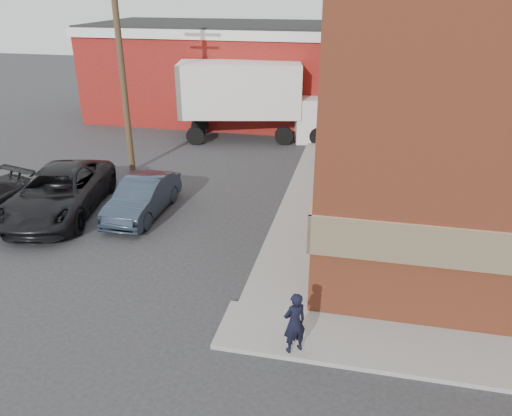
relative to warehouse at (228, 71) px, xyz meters
The scene contains 8 objects.
ground 21.07m from the warehouse, 73.30° to the right, with size 90.00×90.00×0.00m, color #28282B.
sidewalk_west 13.12m from the warehouse, 59.04° to the right, with size 1.80×18.00×0.12m, color gray.
warehouse is the anchor object (origin of this frame).
utility_pole 11.27m from the warehouse, 97.77° to the right, with size 2.00×0.26×9.00m.
man 22.86m from the warehouse, 71.08° to the right, with size 0.55×0.36×1.50m, color black.
sedan 15.40m from the warehouse, 86.48° to the right, with size 1.44×4.13×1.36m, color #293445.
suv_a 16.03m from the warehouse, 97.40° to the right, with size 2.71×5.88×1.64m, color black.
box_truck 5.59m from the warehouse, 60.14° to the right, with size 8.51×4.08×4.04m.
Camera 1 is at (2.49, -10.49, 7.66)m, focal length 35.00 mm.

